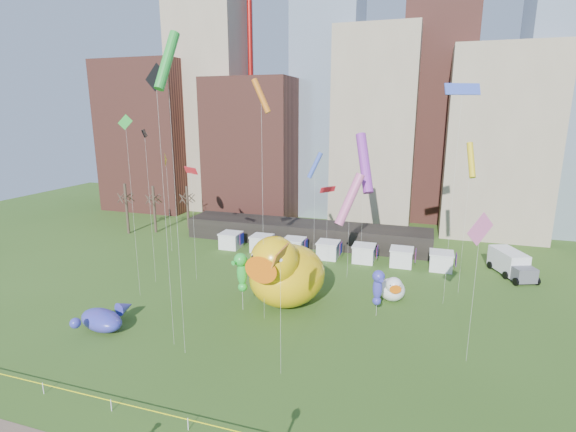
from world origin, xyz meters
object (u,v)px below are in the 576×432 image
(whale_inflatable, at_px, (103,319))
(box_truck, at_px, (511,263))
(big_duck, at_px, (285,272))
(seahorse_purple, at_px, (378,285))
(seahorse_green, at_px, (242,269))
(small_duck, at_px, (392,289))

(whale_inflatable, distance_m, box_truck, 47.63)
(box_truck, bearing_deg, big_duck, -167.08)
(seahorse_purple, bearing_deg, seahorse_green, 168.84)
(seahorse_green, bearing_deg, whale_inflatable, -123.78)
(big_duck, bearing_deg, small_duck, 32.93)
(small_duck, bearing_deg, big_duck, -170.47)
(whale_inflatable, bearing_deg, seahorse_green, 50.35)
(small_duck, distance_m, seahorse_green, 16.52)
(small_duck, bearing_deg, whale_inflatable, -164.00)
(seahorse_purple, relative_size, whale_inflatable, 0.77)
(small_duck, distance_m, seahorse_purple, 4.90)
(seahorse_green, bearing_deg, big_duck, 54.57)
(small_duck, xyz_separation_m, seahorse_green, (-14.51, -7.25, 3.16))
(small_duck, xyz_separation_m, seahorse_purple, (-1.16, -4.31, 2.02))
(seahorse_purple, xyz_separation_m, whale_inflatable, (-24.29, -10.62, -2.38))
(seahorse_green, relative_size, whale_inflatable, 0.97)
(seahorse_green, bearing_deg, seahorse_purple, 33.60)
(seahorse_purple, height_order, whale_inflatable, seahorse_purple)
(big_duck, distance_m, box_truck, 29.82)
(seahorse_green, relative_size, seahorse_purple, 1.27)
(small_duck, height_order, whale_inflatable, small_duck)
(big_duck, height_order, seahorse_green, big_duck)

